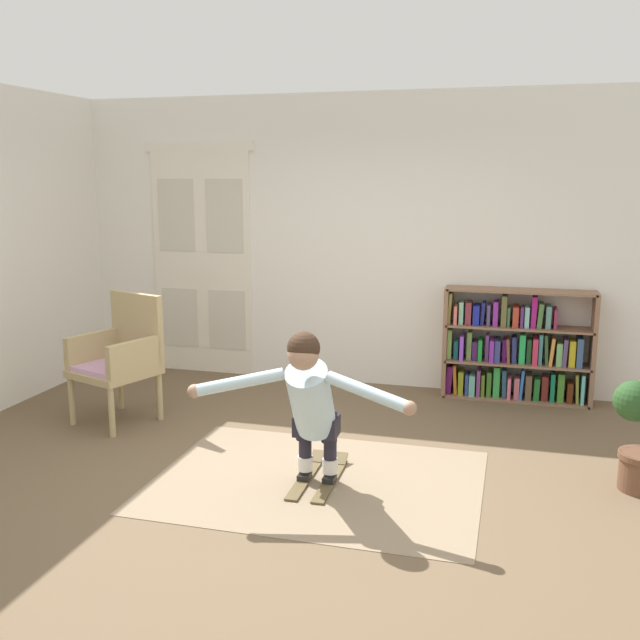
{
  "coord_description": "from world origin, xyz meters",
  "views": [
    {
      "loc": [
        1.5,
        -4.47,
        2.1
      ],
      "look_at": [
        0.12,
        0.56,
        1.05
      ],
      "focal_mm": 40.33,
      "sensor_mm": 36.0,
      "label": 1
    }
  ],
  "objects_px": {
    "bookshelf": "(513,351)",
    "skis_pair": "(319,476)",
    "wicker_chair": "(121,355)",
    "person_skier": "(310,398)"
  },
  "relations": [
    {
      "from": "skis_pair",
      "to": "person_skier",
      "type": "height_order",
      "value": "person_skier"
    },
    {
      "from": "bookshelf",
      "to": "wicker_chair",
      "type": "xyz_separation_m",
      "value": [
        -3.27,
        -1.52,
        0.11
      ]
    },
    {
      "from": "bookshelf",
      "to": "wicker_chair",
      "type": "distance_m",
      "value": 3.61
    },
    {
      "from": "bookshelf",
      "to": "skis_pair",
      "type": "distance_m",
      "value": 2.67
    },
    {
      "from": "wicker_chair",
      "to": "person_skier",
      "type": "bearing_deg",
      "value": -26.58
    },
    {
      "from": "wicker_chair",
      "to": "person_skier",
      "type": "xyz_separation_m",
      "value": [
        1.99,
        -0.99,
        0.09
      ]
    },
    {
      "from": "wicker_chair",
      "to": "skis_pair",
      "type": "relative_size",
      "value": 1.44
    },
    {
      "from": "bookshelf",
      "to": "skis_pair",
      "type": "height_order",
      "value": "bookshelf"
    },
    {
      "from": "bookshelf",
      "to": "wicker_chair",
      "type": "bearing_deg",
      "value": -155.01
    },
    {
      "from": "wicker_chair",
      "to": "person_skier",
      "type": "height_order",
      "value": "person_skier"
    }
  ]
}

